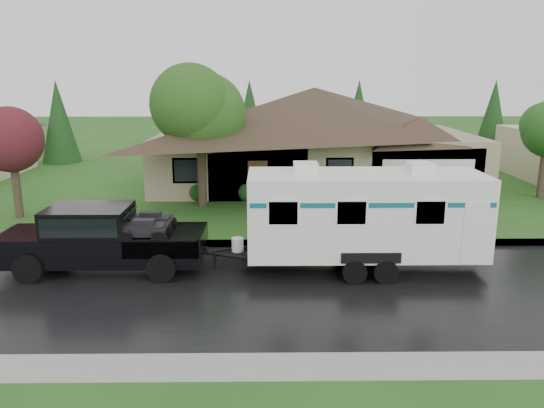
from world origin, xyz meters
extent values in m
plane|color=#245019|center=(0.00, 0.00, 0.00)|extent=(140.00, 140.00, 0.00)
cube|color=black|center=(0.00, -2.00, 0.01)|extent=(140.00, 8.00, 0.01)
cube|color=gray|center=(0.00, 2.25, 0.07)|extent=(140.00, 0.50, 0.15)
cube|color=#245019|center=(0.00, 15.00, 0.07)|extent=(140.00, 26.00, 0.15)
cube|color=gray|center=(2.00, 14.00, 1.65)|extent=(18.00, 10.00, 3.00)
pyramid|color=#3B2C20|center=(2.00, 14.00, 5.75)|extent=(19.44, 10.80, 2.60)
cube|color=gray|center=(7.40, 11.00, 1.50)|extent=(5.76, 4.00, 2.70)
cylinder|color=#382B1E|center=(-3.94, 8.06, 1.59)|extent=(0.43, 0.43, 2.88)
sphere|color=#326220|center=(-3.94, 8.06, 4.75)|extent=(3.98, 3.98, 3.98)
cylinder|color=#382B1E|center=(-12.03, 6.04, 1.22)|extent=(0.36, 0.36, 2.14)
sphere|color=maroon|center=(-12.03, 6.04, 3.56)|extent=(2.95, 2.95, 2.95)
cylinder|color=#382B1E|center=(13.57, 9.62, 1.25)|extent=(0.37, 0.37, 2.21)
sphere|color=#143814|center=(-4.30, 9.30, 0.65)|extent=(1.00, 1.00, 1.00)
sphere|color=#143814|center=(-1.78, 9.30, 0.65)|extent=(1.00, 1.00, 1.00)
sphere|color=#143814|center=(0.74, 9.30, 0.65)|extent=(1.00, 1.00, 1.00)
sphere|color=#143814|center=(3.26, 9.30, 0.65)|extent=(1.00, 1.00, 1.00)
sphere|color=#143814|center=(5.78, 9.30, 0.65)|extent=(1.00, 1.00, 1.00)
sphere|color=#143814|center=(8.30, 9.30, 0.65)|extent=(1.00, 1.00, 1.00)
cube|color=black|center=(-6.26, -0.39, 0.86)|extent=(6.60, 2.20, 0.95)
cube|color=black|center=(-8.68, -0.39, 1.16)|extent=(1.76, 2.15, 0.39)
cube|color=black|center=(-6.70, -0.39, 1.71)|extent=(2.64, 2.07, 0.99)
cube|color=black|center=(-6.70, -0.39, 1.76)|extent=(2.42, 2.11, 0.61)
cube|color=black|center=(-4.17, -0.39, 1.08)|extent=(2.42, 2.09, 0.07)
cylinder|color=black|center=(-8.35, -1.47, 0.46)|extent=(0.92, 0.35, 0.92)
cylinder|color=black|center=(-8.35, 0.69, 0.46)|extent=(0.92, 0.35, 0.92)
cylinder|color=black|center=(-4.17, -1.47, 0.46)|extent=(0.92, 0.35, 0.92)
cylinder|color=black|center=(-4.17, 0.69, 0.46)|extent=(0.92, 0.35, 0.92)
cube|color=white|center=(2.44, -0.39, 1.95)|extent=(7.70, 2.64, 2.70)
cube|color=black|center=(2.44, -0.39, 0.44)|extent=(8.14, 1.32, 0.15)
cube|color=#0E5866|center=(2.44, -0.39, 2.55)|extent=(7.55, 2.66, 0.15)
cube|color=white|center=(0.46, -0.39, 3.48)|extent=(0.77, 0.88, 0.35)
cube|color=white|center=(4.20, -0.39, 3.48)|extent=(0.77, 0.88, 0.35)
cylinder|color=black|center=(1.95, -1.69, 0.39)|extent=(0.77, 0.26, 0.77)
cylinder|color=black|center=(1.95, 0.91, 0.39)|extent=(0.77, 0.26, 0.77)
cylinder|color=black|center=(2.94, -1.69, 0.39)|extent=(0.77, 0.26, 0.77)
cylinder|color=black|center=(2.94, 0.91, 0.39)|extent=(0.77, 0.26, 0.77)
camera|label=1|loc=(-0.85, -17.35, 6.38)|focal=35.00mm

